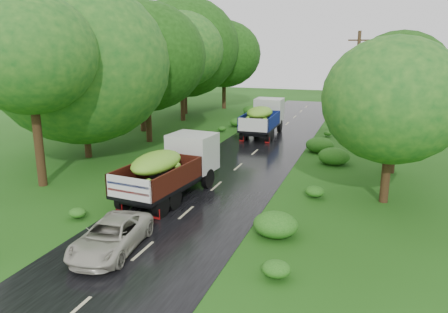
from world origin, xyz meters
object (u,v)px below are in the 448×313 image
at_px(truck_far, 264,116).
at_px(car, 111,236).
at_px(truck_near, 173,165).
at_px(utility_pole, 355,91).

xyz_separation_m(truck_far, car, (-0.23, -22.34, -1.00)).
height_order(truck_near, utility_pole, utility_pole).
bearing_deg(truck_far, utility_pole, -24.40).
bearing_deg(car, utility_pole, 61.89).
bearing_deg(car, truck_near, 87.39).
height_order(truck_near, car, truck_near).
bearing_deg(utility_pole, car, -116.92).
bearing_deg(truck_near, truck_far, 93.70).
relative_size(truck_far, car, 1.62).
height_order(truck_far, car, truck_far).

